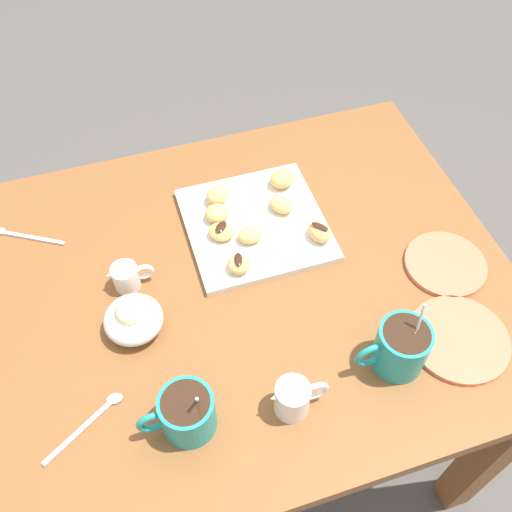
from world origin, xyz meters
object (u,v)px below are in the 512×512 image
(beignet_1, at_px, (217,213))
(beignet_4, at_px, (221,232))
(chocolate_sauce_pitcher, at_px, (126,276))
(dining_table, at_px, (253,312))
(coffee_mug_teal_left, at_px, (400,347))
(ice_cream_bowl, at_px, (133,318))
(beignet_5, at_px, (319,232))
(beignet_3, at_px, (282,178))
(saucer_coral_left, at_px, (445,264))
(beignet_2, at_px, (281,205))
(beignet_0, at_px, (239,264))
(beignet_6, at_px, (250,235))
(coffee_mug_teal_right, at_px, (186,412))
(pastry_plate_square, at_px, (255,224))
(cream_pitcher_white, at_px, (293,398))
(saucer_coral_right, at_px, (459,339))
(beignet_7, at_px, (217,195))

(beignet_1, distance_m, beignet_4, 0.05)
(chocolate_sauce_pitcher, bearing_deg, dining_table, 165.84)
(coffee_mug_teal_left, height_order, ice_cream_bowl, coffee_mug_teal_left)
(dining_table, relative_size, beignet_5, 18.88)
(coffee_mug_teal_left, relative_size, beignet_3, 2.76)
(saucer_coral_left, bearing_deg, chocolate_sauce_pitcher, -13.37)
(beignet_1, xyz_separation_m, beignet_2, (-0.14, 0.02, -0.00))
(beignet_2, xyz_separation_m, beignet_5, (-0.05, 0.10, 0.00))
(beignet_0, bearing_deg, beignet_6, -124.01)
(chocolate_sauce_pitcher, bearing_deg, coffee_mug_teal_right, 98.52)
(pastry_plate_square, relative_size, coffee_mug_teal_right, 2.16)
(cream_pitcher_white, bearing_deg, saucer_coral_right, -175.11)
(saucer_coral_left, bearing_deg, beignet_6, -25.53)
(beignet_4, xyz_separation_m, beignet_6, (-0.05, 0.03, 0.00))
(chocolate_sauce_pitcher, bearing_deg, beignet_2, -166.28)
(beignet_1, height_order, beignet_4, beignet_1)
(beignet_0, relative_size, beignet_7, 0.85)
(beignet_5, xyz_separation_m, beignet_6, (0.14, -0.04, -0.00))
(cream_pitcher_white, relative_size, beignet_5, 1.91)
(saucer_coral_left, height_order, beignet_3, beignet_3)
(beignet_2, bearing_deg, beignet_5, 116.45)
(cream_pitcher_white, bearing_deg, ice_cream_bowl, -46.22)
(cream_pitcher_white, height_order, beignet_7, cream_pitcher_white)
(saucer_coral_right, height_order, beignet_0, beignet_0)
(saucer_coral_left, bearing_deg, beignet_1, -31.30)
(dining_table, relative_size, pastry_plate_square, 3.58)
(coffee_mug_teal_right, distance_m, saucer_coral_right, 0.52)
(ice_cream_bowl, relative_size, beignet_0, 2.37)
(chocolate_sauce_pitcher, bearing_deg, beignet_0, 169.60)
(saucer_coral_left, distance_m, beignet_3, 0.39)
(cream_pitcher_white, distance_m, chocolate_sauce_pitcher, 0.41)
(pastry_plate_square, height_order, beignet_0, beignet_0)
(coffee_mug_teal_left, xyz_separation_m, beignet_4, (0.22, -0.37, -0.02))
(chocolate_sauce_pitcher, height_order, beignet_5, chocolate_sauce_pitcher)
(pastry_plate_square, distance_m, beignet_7, 0.11)
(chocolate_sauce_pitcher, distance_m, beignet_2, 0.36)
(dining_table, relative_size, beignet_0, 22.25)
(beignet_7, bearing_deg, beignet_2, 151.72)
(dining_table, relative_size, saucer_coral_right, 5.54)
(dining_table, relative_size, beignet_2, 18.94)
(saucer_coral_left, distance_m, beignet_6, 0.40)
(cream_pitcher_white, distance_m, ice_cream_bowl, 0.33)
(ice_cream_bowl, height_order, chocolate_sauce_pitcher, ice_cream_bowl)
(coffee_mug_teal_left, distance_m, beignet_3, 0.47)
(ice_cream_bowl, bearing_deg, beignet_0, -164.39)
(cream_pitcher_white, bearing_deg, pastry_plate_square, -98.76)
(dining_table, height_order, beignet_0, beignet_0)
(cream_pitcher_white, distance_m, beignet_5, 0.37)
(ice_cream_bowl, distance_m, beignet_7, 0.34)
(saucer_coral_right, xyz_separation_m, beignet_1, (0.35, -0.41, 0.03))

